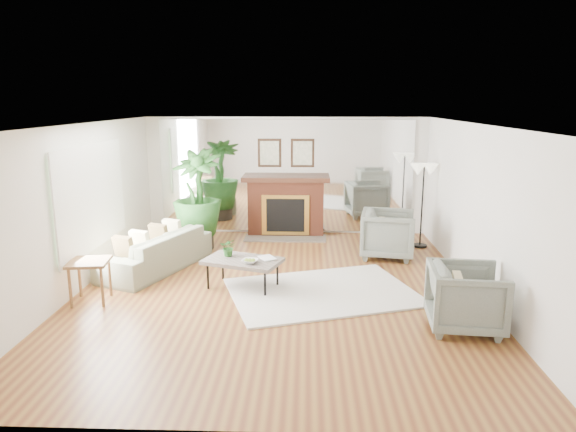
{
  "coord_description": "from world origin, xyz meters",
  "views": [
    {
      "loc": [
        0.44,
        -7.45,
        2.84
      ],
      "look_at": [
        0.14,
        0.6,
        1.02
      ],
      "focal_mm": 32.0,
      "sensor_mm": 36.0,
      "label": 1
    }
  ],
  "objects_px": {
    "side_table": "(89,267)",
    "potted_ficus": "(197,196)",
    "floor_lamp": "(424,176)",
    "coffee_table": "(243,262)",
    "armchair_back": "(388,234)",
    "fireplace": "(286,205)",
    "armchair_front": "(466,298)",
    "sofa": "(156,251)"
  },
  "relations": [
    {
      "from": "side_table",
      "to": "potted_ficus",
      "type": "height_order",
      "value": "potted_ficus"
    },
    {
      "from": "potted_ficus",
      "to": "floor_lamp",
      "type": "height_order",
      "value": "potted_ficus"
    },
    {
      "from": "coffee_table",
      "to": "armchair_back",
      "type": "relative_size",
      "value": 1.36
    },
    {
      "from": "fireplace",
      "to": "armchair_front",
      "type": "xyz_separation_m",
      "value": [
        2.46,
        -4.58,
        -0.25
      ]
    },
    {
      "from": "sofa",
      "to": "floor_lamp",
      "type": "height_order",
      "value": "floor_lamp"
    },
    {
      "from": "armchair_back",
      "to": "coffee_table",
      "type": "bearing_deg",
      "value": 134.11
    },
    {
      "from": "armchair_back",
      "to": "floor_lamp",
      "type": "distance_m",
      "value": 1.42
    },
    {
      "from": "armchair_front",
      "to": "side_table",
      "type": "xyz_separation_m",
      "value": [
        -5.11,
        0.72,
        0.1
      ]
    },
    {
      "from": "fireplace",
      "to": "potted_ficus",
      "type": "relative_size",
      "value": 1.05
    },
    {
      "from": "armchair_back",
      "to": "floor_lamp",
      "type": "xyz_separation_m",
      "value": [
        0.75,
        0.7,
        0.97
      ]
    },
    {
      "from": "potted_ficus",
      "to": "floor_lamp",
      "type": "xyz_separation_m",
      "value": [
        4.36,
        0.29,
        0.37
      ]
    },
    {
      "from": "coffee_table",
      "to": "armchair_front",
      "type": "distance_m",
      "value": 3.28
    },
    {
      "from": "sofa",
      "to": "floor_lamp",
      "type": "distance_m",
      "value": 5.19
    },
    {
      "from": "coffee_table",
      "to": "armchair_front",
      "type": "relative_size",
      "value": 1.44
    },
    {
      "from": "armchair_back",
      "to": "side_table",
      "type": "height_order",
      "value": "armchair_back"
    },
    {
      "from": "armchair_back",
      "to": "armchair_front",
      "type": "distance_m",
      "value": 3.11
    },
    {
      "from": "armchair_front",
      "to": "floor_lamp",
      "type": "bearing_deg",
      "value": 1.69
    },
    {
      "from": "armchair_front",
      "to": "armchair_back",
      "type": "bearing_deg",
      "value": 14.85
    },
    {
      "from": "armchair_front",
      "to": "potted_ficus",
      "type": "xyz_separation_m",
      "value": [
        -4.11,
        3.48,
        0.63
      ]
    },
    {
      "from": "armchair_front",
      "to": "floor_lamp",
      "type": "xyz_separation_m",
      "value": [
        0.24,
        3.77,
        1.0
      ]
    },
    {
      "from": "armchair_back",
      "to": "potted_ficus",
      "type": "relative_size",
      "value": 0.49
    },
    {
      "from": "coffee_table",
      "to": "floor_lamp",
      "type": "height_order",
      "value": "floor_lamp"
    },
    {
      "from": "side_table",
      "to": "floor_lamp",
      "type": "xyz_separation_m",
      "value": [
        5.35,
        3.05,
        0.89
      ]
    },
    {
      "from": "fireplace",
      "to": "armchair_back",
      "type": "height_order",
      "value": "fireplace"
    },
    {
      "from": "fireplace",
      "to": "sofa",
      "type": "relative_size",
      "value": 0.93
    },
    {
      "from": "fireplace",
      "to": "potted_ficus",
      "type": "xyz_separation_m",
      "value": [
        -1.66,
        -1.1,
        0.38
      ]
    },
    {
      "from": "fireplace",
      "to": "armchair_front",
      "type": "height_order",
      "value": "fireplace"
    },
    {
      "from": "sofa",
      "to": "side_table",
      "type": "xyz_separation_m",
      "value": [
        -0.52,
        -1.48,
        0.2
      ]
    },
    {
      "from": "side_table",
      "to": "floor_lamp",
      "type": "relative_size",
      "value": 0.37
    },
    {
      "from": "sofa",
      "to": "fireplace",
      "type": "bearing_deg",
      "value": 159.71
    },
    {
      "from": "fireplace",
      "to": "armchair_front",
      "type": "bearing_deg",
      "value": -61.77
    },
    {
      "from": "potted_ficus",
      "to": "floor_lamp",
      "type": "bearing_deg",
      "value": 3.81
    },
    {
      "from": "coffee_table",
      "to": "side_table",
      "type": "height_order",
      "value": "side_table"
    },
    {
      "from": "floor_lamp",
      "to": "armchair_front",
      "type": "bearing_deg",
      "value": -93.69
    },
    {
      "from": "coffee_table",
      "to": "armchair_front",
      "type": "xyz_separation_m",
      "value": [
        2.99,
        -1.36,
        -0.01
      ]
    },
    {
      "from": "sofa",
      "to": "potted_ficus",
      "type": "distance_m",
      "value": 1.54
    },
    {
      "from": "coffee_table",
      "to": "potted_ficus",
      "type": "bearing_deg",
      "value": 117.88
    },
    {
      "from": "sofa",
      "to": "floor_lamp",
      "type": "relative_size",
      "value": 1.33
    },
    {
      "from": "sofa",
      "to": "armchair_back",
      "type": "xyz_separation_m",
      "value": [
        4.07,
        0.87,
        0.11
      ]
    },
    {
      "from": "fireplace",
      "to": "floor_lamp",
      "type": "bearing_deg",
      "value": -16.7
    },
    {
      "from": "side_table",
      "to": "coffee_table",
      "type": "bearing_deg",
      "value": 16.8
    },
    {
      "from": "coffee_table",
      "to": "side_table",
      "type": "bearing_deg",
      "value": -163.2
    }
  ]
}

